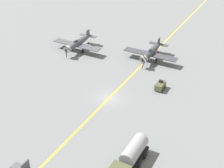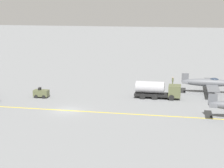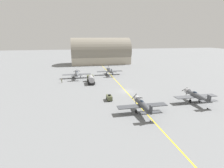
{
  "view_description": "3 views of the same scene",
  "coord_description": "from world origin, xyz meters",
  "px_view_note": "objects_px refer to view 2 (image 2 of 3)",
  "views": [
    {
      "loc": [
        -22.7,
        40.6,
        31.29
      ],
      "look_at": [
        -0.26,
        -0.54,
        2.74
      ],
      "focal_mm": 50.0,
      "sensor_mm": 36.0,
      "label": 1
    },
    {
      "loc": [
        53.76,
        17.54,
        16.63
      ],
      "look_at": [
        -3.7,
        6.29,
        3.71
      ],
      "focal_mm": 60.0,
      "sensor_mm": 36.0,
      "label": 2
    },
    {
      "loc": [
        -15.42,
        -53.09,
        17.51
      ],
      "look_at": [
        -4.77,
        -0.5,
        2.9
      ],
      "focal_mm": 28.0,
      "sensor_mm": 36.0,
      "label": 3
    }
  ],
  "objects_px": {
    "airplane_far_left": "(210,83)",
    "ground_crew_walking": "(173,81)",
    "fuel_tanker": "(158,90)",
    "tow_tractor": "(41,93)"
  },
  "relations": [
    {
      "from": "tow_tractor",
      "to": "ground_crew_walking",
      "type": "xyz_separation_m",
      "value": [
        -14.65,
        22.52,
        0.13
      ]
    },
    {
      "from": "airplane_far_left",
      "to": "tow_tractor",
      "type": "height_order",
      "value": "airplane_far_left"
    },
    {
      "from": "fuel_tanker",
      "to": "tow_tractor",
      "type": "bearing_deg",
      "value": -80.26
    },
    {
      "from": "airplane_far_left",
      "to": "ground_crew_walking",
      "type": "xyz_separation_m",
      "value": [
        -5.89,
        -6.94,
        -1.09
      ]
    },
    {
      "from": "airplane_far_left",
      "to": "ground_crew_walking",
      "type": "distance_m",
      "value": 9.16
    },
    {
      "from": "ground_crew_walking",
      "to": "airplane_far_left",
      "type": "bearing_deg",
      "value": 49.68
    },
    {
      "from": "fuel_tanker",
      "to": "ground_crew_walking",
      "type": "relative_size",
      "value": 4.73
    },
    {
      "from": "airplane_far_left",
      "to": "ground_crew_walking",
      "type": "relative_size",
      "value": 7.09
    },
    {
      "from": "tow_tractor",
      "to": "fuel_tanker",
      "type": "bearing_deg",
      "value": 99.74
    },
    {
      "from": "airplane_far_left",
      "to": "ground_crew_walking",
      "type": "bearing_deg",
      "value": -116.94
    }
  ]
}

